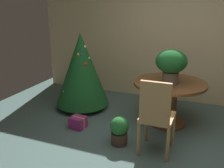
{
  "coord_description": "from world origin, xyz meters",
  "views": [
    {
      "loc": [
        0.57,
        -2.83,
        1.89
      ],
      "look_at": [
        -0.81,
        0.57,
        0.71
      ],
      "focal_mm": 40.88,
      "sensor_mm": 36.0,
      "label": 1
    }
  ],
  "objects": [
    {
      "name": "gift_box_purple",
      "position": [
        -1.29,
        0.34,
        0.09
      ],
      "size": [
        0.26,
        0.24,
        0.18
      ],
      "color": "#9E287A",
      "rests_on": "ground_plane"
    },
    {
      "name": "potted_plant",
      "position": [
        -0.52,
        0.13,
        0.21
      ],
      "size": [
        0.26,
        0.26,
        0.41
      ],
      "color": "#4C382D",
      "rests_on": "ground_plane"
    },
    {
      "name": "wooden_chair_near",
      "position": [
        -0.01,
        0.07,
        0.56
      ],
      "size": [
        0.41,
        0.44,
        1.02
      ],
      "color": "#B27F4C",
      "rests_on": "ground_plane"
    },
    {
      "name": "flower_vase",
      "position": [
        0.0,
        0.93,
        1.03
      ],
      "size": [
        0.47,
        0.47,
        0.52
      ],
      "color": "#665B51",
      "rests_on": "round_dining_table"
    },
    {
      "name": "round_dining_table",
      "position": [
        -0.01,
        1.0,
        0.48
      ],
      "size": [
        1.12,
        1.12,
        0.71
      ],
      "color": "brown",
      "rests_on": "ground_plane"
    },
    {
      "name": "holiday_tree",
      "position": [
        -1.61,
        1.09,
        0.74
      ],
      "size": [
        0.98,
        0.98,
        1.39
      ],
      "color": "brown",
      "rests_on": "ground_plane"
    },
    {
      "name": "ground_plane",
      "position": [
        0.0,
        0.0,
        0.0
      ],
      "size": [
        6.6,
        6.6,
        0.0
      ],
      "primitive_type": "plane",
      "color": "#4C6660"
    },
    {
      "name": "back_wall_panel",
      "position": [
        0.0,
        2.2,
        1.3
      ],
      "size": [
        6.0,
        0.1,
        2.6
      ],
      "primitive_type": "cube",
      "color": "beige",
      "rests_on": "ground_plane"
    }
  ]
}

